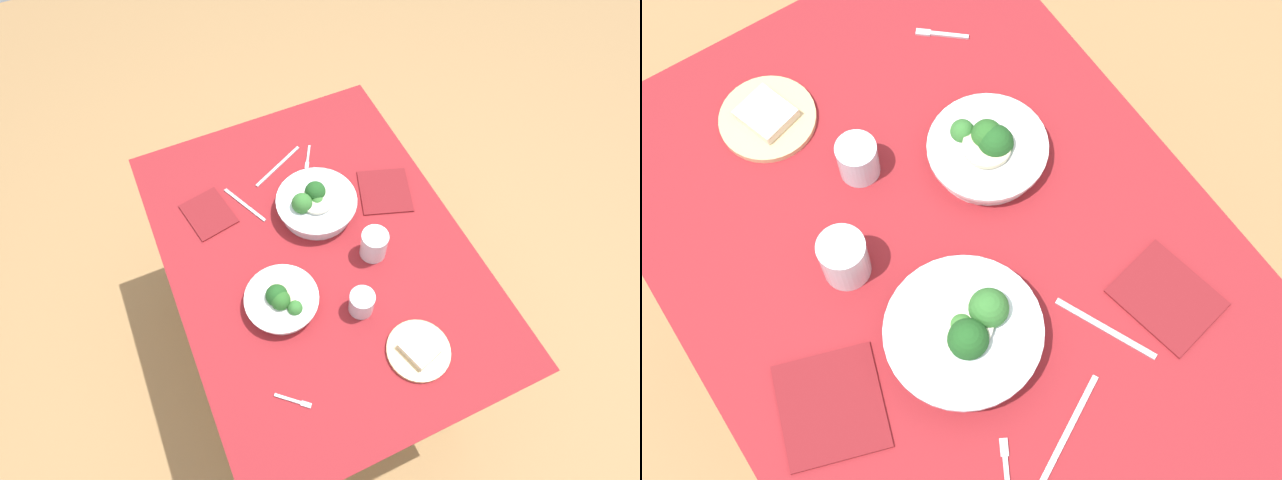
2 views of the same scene
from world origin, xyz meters
TOP-DOWN VIEW (x-y plane):
  - ground_plane at (0.00, 0.00)m, footprint 6.00×6.00m
  - dining_table at (0.00, 0.00)m, footprint 1.20×0.89m
  - broccoli_bowl_far at (-0.15, 0.06)m, footprint 0.26×0.26m
  - broccoli_bowl_near at (0.11, -0.17)m, footprint 0.21×0.21m
  - bread_side_plate at (0.40, 0.12)m, footprint 0.18×0.18m
  - water_glass_center at (0.07, 0.15)m, footprint 0.08×0.08m
  - water_glass_side at (0.22, 0.04)m, footprint 0.07×0.07m
  - fork_by_far_bowl at (-0.35, 0.12)m, footprint 0.09×0.06m
  - fork_by_near_bowl at (0.38, -0.24)m, footprint 0.07×0.08m
  - table_knife_left at (-0.36, 0.01)m, footprint 0.11×0.20m
  - table_knife_right at (-0.26, -0.15)m, footprint 0.17×0.09m
  - napkin_folded_upper at (-0.27, -0.26)m, footprint 0.19×0.16m
  - napkin_folded_lower at (-0.12, 0.29)m, footprint 0.22×0.21m

SIDE VIEW (x-z plane):
  - ground_plane at x=0.00m, z-range 0.00..0.00m
  - dining_table at x=0.00m, z-range 0.24..0.99m
  - table_knife_left at x=-0.36m, z-range 0.74..0.75m
  - table_knife_right at x=-0.26m, z-range 0.74..0.75m
  - fork_by_far_bowl at x=-0.35m, z-range 0.74..0.75m
  - fork_by_near_bowl at x=0.38m, z-range 0.74..0.75m
  - napkin_folded_upper at x=-0.27m, z-range 0.74..0.75m
  - napkin_folded_lower at x=-0.12m, z-range 0.74..0.75m
  - bread_side_plate at x=0.40m, z-range 0.74..0.77m
  - broccoli_bowl_near at x=0.11m, z-range 0.73..0.82m
  - broccoli_bowl_far at x=-0.15m, z-range 0.73..0.83m
  - water_glass_side at x=0.22m, z-range 0.74..0.82m
  - water_glass_center at x=0.07m, z-range 0.74..0.84m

